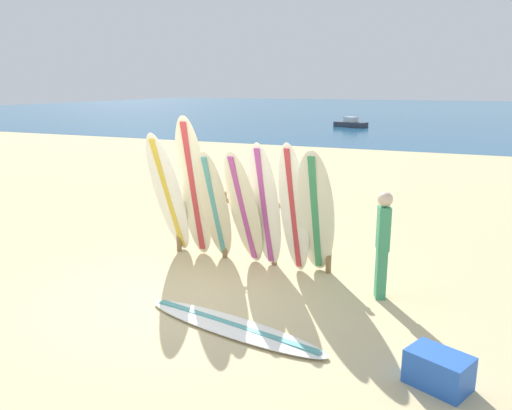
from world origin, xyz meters
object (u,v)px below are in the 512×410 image
object	(u,v)px
surfboard_leaning_far_left	(169,195)
surfboard_leaning_center	(244,209)
surfboard_lying_on_sand	(232,327)
small_boat_offshore	(351,123)
surfboard_rack	(249,220)
surfboard_leaning_center_left	(215,208)
surfboard_leaning_center_right	(265,207)
surfboard_leaning_left	(194,189)
cooler_box	(439,370)
surfboard_leaning_far_right	(316,215)
beachgoer_standing	(383,241)
surfboard_leaning_right	(294,210)

from	to	relation	value
surfboard_leaning_far_left	surfboard_leaning_center	size ratio (longest dim) A/B	1.13
surfboard_lying_on_sand	small_boat_offshore	xyz separation A→B (m)	(-5.49, 31.09, 0.22)
surfboard_rack	surfboard_leaning_center_left	distance (m)	0.65
surfboard_leaning_center_right	surfboard_lying_on_sand	bearing A→B (deg)	-78.92
surfboard_leaning_center_left	surfboard_leaning_left	bearing A→B (deg)	164.72
cooler_box	surfboard_leaning_far_right	bearing A→B (deg)	155.00
surfboard_leaning_far_left	small_boat_offshore	xyz separation A→B (m)	(-3.34, 29.10, -0.87)
surfboard_leaning_center_right	surfboard_lying_on_sand	size ratio (longest dim) A/B	0.79
surfboard_leaning_left	beachgoer_standing	world-z (taller)	surfboard_leaning_left
surfboard_lying_on_sand	beachgoer_standing	world-z (taller)	beachgoer_standing
surfboard_leaning_far_left	surfboard_leaning_center_right	size ratio (longest dim) A/B	1.06
surfboard_leaning_center	cooler_box	world-z (taller)	surfboard_leaning_center
small_boat_offshore	surfboard_leaning_center_left	bearing A→B (deg)	-81.72
surfboard_leaning_center_right	small_boat_offshore	distance (m)	29.45
surfboard_leaning_far_left	surfboard_leaning_left	bearing A→B (deg)	14.36
surfboard_leaning_center	surfboard_leaning_far_right	distance (m)	1.23
small_boat_offshore	surfboard_leaning_left	bearing A→B (deg)	-82.58
surfboard_leaning_center_left	small_boat_offshore	world-z (taller)	surfboard_leaning_center_left
surfboard_leaning_left	small_boat_offshore	size ratio (longest dim) A/B	1.00
surfboard_rack	surfboard_leaning_center_right	distance (m)	0.59
surfboard_leaning_far_right	beachgoer_standing	bearing A→B (deg)	-14.53
surfboard_leaning_center_left	small_boat_offshore	bearing A→B (deg)	98.28
surfboard_leaning_center	small_boat_offshore	bearing A→B (deg)	99.24
surfboard_leaning_right	surfboard_leaning_far_right	xyz separation A→B (m)	(0.37, -0.06, -0.03)
surfboard_lying_on_sand	cooler_box	distance (m)	2.46
surfboard_rack	surfboard_leaning_far_right	bearing A→B (deg)	-17.14
surfboard_lying_on_sand	beachgoer_standing	xyz separation A→B (m)	(1.53, 1.69, 0.82)
cooler_box	surfboard_leaning_far_left	bearing A→B (deg)	177.44
surfboard_leaning_far_left	surfboard_leaning_far_right	bearing A→B (deg)	-0.42
surfboard_leaning_far_left	surfboard_leaning_center_left	world-z (taller)	surfboard_leaning_far_left
surfboard_leaning_center_right	surfboard_leaning_far_right	size ratio (longest dim) A/B	1.01
surfboard_leaning_center_left	surfboard_rack	bearing A→B (deg)	41.42
surfboard_rack	surfboard_lying_on_sand	xyz separation A→B (m)	(0.81, -2.36, -0.70)
surfboard_leaning_far_right	surfboard_rack	bearing A→B (deg)	162.86
surfboard_leaning_center	surfboard_leaning_far_right	world-z (taller)	surfboard_leaning_far_right
surfboard_leaning_center_left	surfboard_leaning_center_right	bearing A→B (deg)	7.90
surfboard_leaning_center	surfboard_lying_on_sand	size ratio (longest dim) A/B	0.74
surfboard_leaning_far_left	beachgoer_standing	xyz separation A→B (m)	(3.67, -0.29, -0.28)
surfboard_leaning_left	surfboard_leaning_far_left	bearing A→B (deg)	-165.64
surfboard_leaning_center_right	surfboard_leaning_right	xyz separation A→B (m)	(0.51, -0.06, 0.01)
surfboard_leaning_far_right	small_boat_offshore	size ratio (longest dim) A/B	0.84
surfboard_rack	small_boat_offshore	world-z (taller)	surfboard_rack
surfboard_leaning_left	surfboard_leaning_center_right	xyz separation A→B (m)	(1.31, -0.01, -0.19)
surfboard_leaning_far_left	surfboard_leaning_right	xyz separation A→B (m)	(2.25, 0.04, -0.05)
surfboard_rack	surfboard_leaning_center_right	xyz separation A→B (m)	(0.40, -0.27, 0.33)
surfboard_leaning_center_right	surfboard_leaning_right	distance (m)	0.51
surfboard_leaning_far_left	cooler_box	distance (m)	5.21
surfboard_rack	small_boat_offshore	distance (m)	29.11
surfboard_leaning_left	surfboard_leaning_center_right	size ratio (longest dim) A/B	1.18
surfboard_leaning_left	surfboard_leaning_center_left	size ratio (longest dim) A/B	1.26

